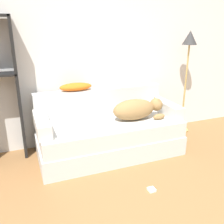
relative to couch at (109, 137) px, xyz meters
The scene contains 10 objects.
wall_back 1.26m from the couch, 95.02° to the left, with size 7.31×0.06×2.70m.
couch is the anchor object (origin of this frame).
couch_backrest 0.54m from the couch, 90.00° to the left, with size 1.79×0.15×0.35m.
couch_arm_left 0.90m from the couch, behind, with size 0.15×0.67×0.16m.
couch_arm_right 0.90m from the couch, ahead, with size 0.15×0.67×0.16m.
dog 0.52m from the couch, 10.87° to the right, with size 0.70×0.31×0.27m.
laptop 0.36m from the couch, 158.70° to the right, with size 0.31×0.27×0.02m.
throw_pillow 0.80m from the couch, 133.17° to the left, with size 0.43×0.19×0.10m.
floor_lamp 1.71m from the couch, 11.23° to the left, with size 0.22×0.22×1.55m.
power_adapter 0.96m from the couch, 83.17° to the right, with size 0.07×0.07×0.03m.
Camera 1 is at (-1.01, -0.98, 1.61)m, focal length 40.00 mm.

